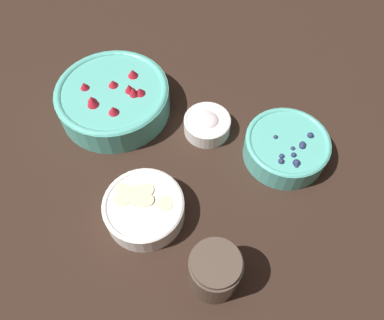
# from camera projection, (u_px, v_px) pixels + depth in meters

# --- Properties ---
(ground_plane) EXTENTS (4.00, 4.00, 0.00)m
(ground_plane) POSITION_uv_depth(u_px,v_px,m) (179.00, 166.00, 0.84)
(ground_plane) COLOR black
(bowl_strawberries) EXTENTS (0.27, 0.27, 0.09)m
(bowl_strawberries) POSITION_uv_depth(u_px,v_px,m) (113.00, 98.00, 0.89)
(bowl_strawberries) COLOR #56B7A8
(bowl_strawberries) RESTS_ON ground_plane
(bowl_blueberries) EXTENTS (0.19, 0.19, 0.07)m
(bowl_blueberries) POSITION_uv_depth(u_px,v_px,m) (286.00, 146.00, 0.83)
(bowl_blueberries) COLOR #56B7A8
(bowl_blueberries) RESTS_ON ground_plane
(bowl_bananas) EXTENTS (0.16, 0.16, 0.06)m
(bowl_bananas) POSITION_uv_depth(u_px,v_px,m) (144.00, 208.00, 0.75)
(bowl_bananas) COLOR white
(bowl_bananas) RESTS_ON ground_plane
(bowl_cream) EXTENTS (0.11, 0.11, 0.05)m
(bowl_cream) POSITION_uv_depth(u_px,v_px,m) (207.00, 124.00, 0.87)
(bowl_cream) COLOR white
(bowl_cream) RESTS_ON ground_plane
(jar_chocolate) EXTENTS (0.09, 0.09, 0.11)m
(jar_chocolate) POSITION_uv_depth(u_px,v_px,m) (215.00, 271.00, 0.67)
(jar_chocolate) COLOR #4C3D33
(jar_chocolate) RESTS_ON ground_plane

